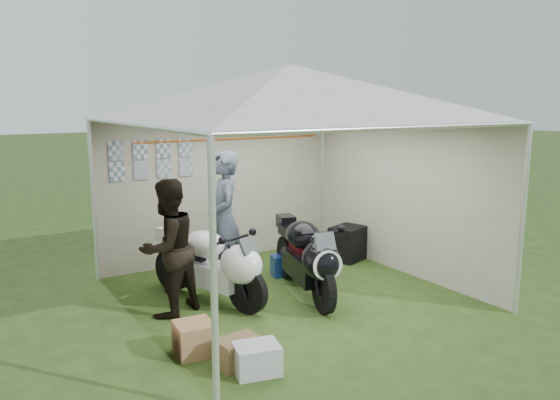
# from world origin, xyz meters

# --- Properties ---
(ground) EXTENTS (80.00, 80.00, 0.00)m
(ground) POSITION_xyz_m (0.00, 0.00, 0.00)
(ground) COLOR #2C431A
(ground) RESTS_ON ground
(canopy_tent) EXTENTS (5.66, 5.66, 3.00)m
(canopy_tent) POSITION_xyz_m (-0.00, 0.03, 2.58)
(canopy_tent) COLOR silver
(canopy_tent) RESTS_ON ground
(motorcycle_white) EXTENTS (0.91, 1.86, 0.95)m
(motorcycle_white) POSITION_xyz_m (-0.96, 0.26, 0.53)
(motorcycle_white) COLOR black
(motorcycle_white) RESTS_ON ground
(motorcycle_black) EXTENTS (0.81, 2.01, 1.01)m
(motorcycle_black) POSITION_xyz_m (0.18, -0.17, 0.56)
(motorcycle_black) COLOR black
(motorcycle_black) RESTS_ON ground
(paddock_stand) EXTENTS (0.46, 0.35, 0.31)m
(paddock_stand) POSITION_xyz_m (0.41, 0.73, 0.15)
(paddock_stand) COLOR blue
(paddock_stand) RESTS_ON ground
(person_dark_jacket) EXTENTS (0.99, 0.90, 1.66)m
(person_dark_jacket) POSITION_xyz_m (-1.58, 0.20, 0.83)
(person_dark_jacket) COLOR black
(person_dark_jacket) RESTS_ON ground
(person_blue_jacket) EXTENTS (0.64, 0.79, 1.89)m
(person_blue_jacket) POSITION_xyz_m (-0.58, 0.72, 0.95)
(person_blue_jacket) COLOR slate
(person_blue_jacket) RESTS_ON ground
(equipment_box) EXTENTS (0.66, 0.60, 0.55)m
(equipment_box) POSITION_xyz_m (1.70, 0.87, 0.27)
(equipment_box) COLOR black
(equipment_box) RESTS_ON ground
(crate_0) EXTENTS (0.49, 0.42, 0.28)m
(crate_0) POSITION_xyz_m (-1.40, -1.62, 0.14)
(crate_0) COLOR #B0B5BA
(crate_0) RESTS_ON ground
(crate_1) EXTENTS (0.41, 0.41, 0.33)m
(crate_1) POSITION_xyz_m (-1.75, -0.94, 0.17)
(crate_1) COLOR #936E47
(crate_1) RESTS_ON ground
(crate_2) EXTENTS (0.32, 0.29, 0.20)m
(crate_2) POSITION_xyz_m (-1.51, -1.35, 0.10)
(crate_2) COLOR silver
(crate_2) RESTS_ON ground
(crate_3) EXTENTS (0.44, 0.33, 0.28)m
(crate_3) POSITION_xyz_m (-1.48, -1.39, 0.14)
(crate_3) COLOR brown
(crate_3) RESTS_ON ground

